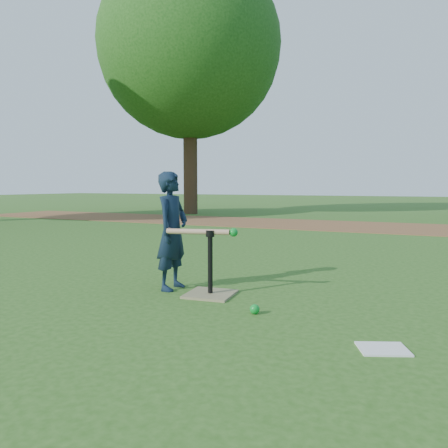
% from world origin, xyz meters
% --- Properties ---
extents(ground, '(80.00, 80.00, 0.00)m').
position_xyz_m(ground, '(0.00, 0.00, 0.00)').
color(ground, '#285116').
rests_on(ground, ground).
extents(dirt_strip, '(24.00, 3.00, 0.01)m').
position_xyz_m(dirt_strip, '(0.00, 7.50, 0.01)').
color(dirt_strip, brown).
rests_on(dirt_strip, ground).
extents(child, '(0.30, 0.44, 1.17)m').
position_xyz_m(child, '(-0.41, -0.09, 0.58)').
color(child, black).
rests_on(child, ground).
extents(wiffle_ball_ground, '(0.08, 0.08, 0.08)m').
position_xyz_m(wiffle_ball_ground, '(0.64, -0.54, 0.04)').
color(wiffle_ball_ground, '#0C8A27').
rests_on(wiffle_ball_ground, ground).
extents(clipboard, '(0.37, 0.33, 0.01)m').
position_xyz_m(clipboard, '(1.65, -0.91, 0.01)').
color(clipboard, silver).
rests_on(clipboard, ground).
extents(batting_tee, '(0.48, 0.48, 0.61)m').
position_xyz_m(batting_tee, '(0.04, -0.16, 0.11)').
color(batting_tee, '#837953').
rests_on(batting_tee, ground).
extents(swing_action, '(0.69, 0.25, 0.08)m').
position_xyz_m(swing_action, '(-0.04, -0.16, 0.60)').
color(swing_action, tan).
rests_on(swing_action, ground).
extents(tree_left, '(6.40, 6.40, 9.08)m').
position_xyz_m(tree_left, '(-6.00, 10.00, 5.87)').
color(tree_left, '#382316').
rests_on(tree_left, ground).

